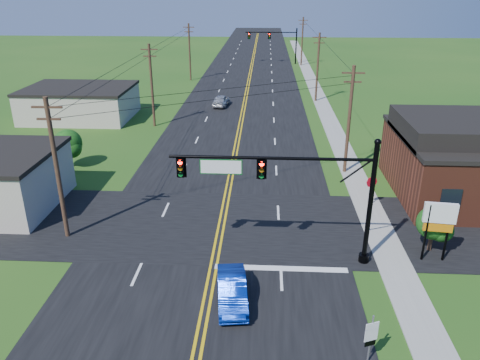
# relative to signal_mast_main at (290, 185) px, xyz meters

# --- Properties ---
(ground) EXTENTS (260.00, 260.00, 0.00)m
(ground) POSITION_rel_signal_mast_main_xyz_m (-4.34, -8.00, -4.75)
(ground) COLOR #1E4A15
(ground) RESTS_ON ground
(road_main) EXTENTS (16.00, 220.00, 0.04)m
(road_main) POSITION_rel_signal_mast_main_xyz_m (-4.34, 42.00, -4.73)
(road_main) COLOR black
(road_main) RESTS_ON ground
(road_cross) EXTENTS (70.00, 10.00, 0.04)m
(road_cross) POSITION_rel_signal_mast_main_xyz_m (-4.34, 4.00, -4.73)
(road_cross) COLOR black
(road_cross) RESTS_ON ground
(sidewalk) EXTENTS (2.00, 160.00, 0.08)m
(sidewalk) POSITION_rel_signal_mast_main_xyz_m (6.16, 32.00, -4.71)
(sidewalk) COLOR gray
(sidewalk) RESTS_ON ground
(signal_mast_main) EXTENTS (11.30, 0.60, 7.48)m
(signal_mast_main) POSITION_rel_signal_mast_main_xyz_m (0.00, 0.00, 0.00)
(signal_mast_main) COLOR black
(signal_mast_main) RESTS_ON ground
(signal_mast_far) EXTENTS (10.98, 0.60, 7.48)m
(signal_mast_far) POSITION_rel_signal_mast_main_xyz_m (0.10, 72.00, -0.20)
(signal_mast_far) COLOR black
(signal_mast_far) RESTS_ON ground
(cream_bldg_far) EXTENTS (12.20, 9.20, 3.70)m
(cream_bldg_far) POSITION_rel_signal_mast_main_xyz_m (-23.34, 30.00, -2.89)
(cream_bldg_far) COLOR beige
(cream_bldg_far) RESTS_ON ground
(utility_pole_left_a) EXTENTS (1.80, 0.28, 9.00)m
(utility_pole_left_a) POSITION_rel_signal_mast_main_xyz_m (-13.84, 2.00, -0.03)
(utility_pole_left_a) COLOR #3B231B
(utility_pole_left_a) RESTS_ON ground
(utility_pole_left_b) EXTENTS (1.80, 0.28, 9.00)m
(utility_pole_left_b) POSITION_rel_signal_mast_main_xyz_m (-13.84, 27.00, -0.03)
(utility_pole_left_b) COLOR #3B231B
(utility_pole_left_b) RESTS_ON ground
(utility_pole_left_c) EXTENTS (1.80, 0.28, 9.00)m
(utility_pole_left_c) POSITION_rel_signal_mast_main_xyz_m (-13.84, 54.00, -0.03)
(utility_pole_left_c) COLOR #3B231B
(utility_pole_left_c) RESTS_ON ground
(utility_pole_right_a) EXTENTS (1.80, 0.28, 9.00)m
(utility_pole_right_a) POSITION_rel_signal_mast_main_xyz_m (5.46, 14.00, -0.03)
(utility_pole_right_a) COLOR #3B231B
(utility_pole_right_a) RESTS_ON ground
(utility_pole_right_b) EXTENTS (1.80, 0.28, 9.00)m
(utility_pole_right_b) POSITION_rel_signal_mast_main_xyz_m (5.46, 40.00, -0.03)
(utility_pole_right_b) COLOR #3B231B
(utility_pole_right_b) RESTS_ON ground
(utility_pole_right_c) EXTENTS (1.80, 0.28, 9.00)m
(utility_pole_right_c) POSITION_rel_signal_mast_main_xyz_m (5.46, 70.00, -0.03)
(utility_pole_right_c) COLOR #3B231B
(utility_pole_right_c) RESTS_ON ground
(tree_right_back) EXTENTS (3.00, 3.00, 4.10)m
(tree_right_back) POSITION_rel_signal_mast_main_xyz_m (11.66, 18.00, -2.15)
(tree_right_back) COLOR #3B231B
(tree_right_back) RESTS_ON ground
(shrub_corner) EXTENTS (2.00, 2.00, 2.86)m
(shrub_corner) POSITION_rel_signal_mast_main_xyz_m (8.66, 1.50, -2.90)
(shrub_corner) COLOR #3B231B
(shrub_corner) RESTS_ON ground
(tree_left) EXTENTS (2.40, 2.40, 3.37)m
(tree_left) POSITION_rel_signal_mast_main_xyz_m (-18.34, 14.00, -2.59)
(tree_left) COLOR #3B231B
(tree_left) RESTS_ON ground
(blue_car) EXTENTS (1.90, 4.23, 1.35)m
(blue_car) POSITION_rel_signal_mast_main_xyz_m (-2.89, -4.11, -4.08)
(blue_car) COLOR #072899
(blue_car) RESTS_ON ground
(distant_car) EXTENTS (2.28, 4.48, 1.46)m
(distant_car) POSITION_rel_signal_mast_main_xyz_m (-7.14, 36.49, -4.02)
(distant_car) COLOR #B0B1B5
(distant_car) RESTS_ON ground
(route_sign) EXTENTS (0.58, 0.25, 2.45)m
(route_sign) POSITION_rel_signal_mast_main_xyz_m (3.16, -7.88, -3.32)
(route_sign) COLOR slate
(route_sign) RESTS_ON ground
(stop_sign) EXTENTS (0.81, 0.33, 2.39)m
(stop_sign) POSITION_rel_signal_mast_main_xyz_m (6.22, 7.30, -3.02)
(stop_sign) COLOR slate
(stop_sign) RESTS_ON ground
(pylon_sign) EXTENTS (1.81, 0.45, 3.68)m
(pylon_sign) POSITION_rel_signal_mast_main_xyz_m (8.48, 0.40, -2.06)
(pylon_sign) COLOR black
(pylon_sign) RESTS_ON ground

